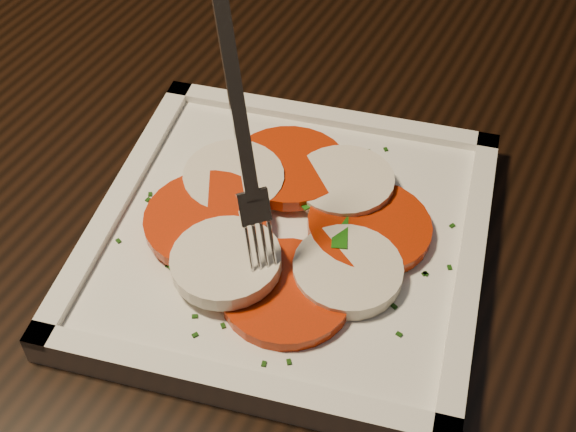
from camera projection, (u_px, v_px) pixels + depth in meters
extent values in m
cube|color=black|center=(249.00, 176.00, 0.60)|extent=(1.28, 0.92, 0.04)
cylinder|color=black|center=(60.00, 106.00, 1.25)|extent=(0.06, 0.06, 0.71)
cube|color=black|center=(358.00, 52.00, 1.18)|extent=(0.55, 0.55, 0.04)
cylinder|color=black|center=(199.00, 176.00, 1.35)|extent=(0.04, 0.04, 0.41)
cylinder|color=black|center=(363.00, 292.00, 1.18)|extent=(0.04, 0.04, 0.41)
cylinder|color=black|center=(338.00, 81.00, 1.53)|extent=(0.04, 0.04, 0.41)
cylinder|color=black|center=(498.00, 170.00, 1.36)|extent=(0.04, 0.04, 0.41)
cube|color=white|center=(288.00, 240.00, 0.52)|extent=(0.27, 0.27, 0.01)
cylinder|color=red|center=(287.00, 292.00, 0.47)|extent=(0.08, 0.08, 0.01)
cylinder|color=white|center=(348.00, 271.00, 0.48)|extent=(0.07, 0.07, 0.01)
cylinder|color=red|center=(369.00, 226.00, 0.51)|extent=(0.08, 0.08, 0.01)
cylinder|color=white|center=(344.00, 183.00, 0.53)|extent=(0.07, 0.07, 0.01)
cylinder|color=red|center=(289.00, 167.00, 0.54)|extent=(0.08, 0.08, 0.01)
cylinder|color=white|center=(234.00, 179.00, 0.53)|extent=(0.07, 0.07, 0.01)
cylinder|color=red|center=(206.00, 219.00, 0.50)|extent=(0.08, 0.08, 0.01)
cylinder|color=white|center=(226.00, 262.00, 0.48)|extent=(0.07, 0.07, 0.01)
cube|color=#1A5E10|center=(373.00, 194.00, 0.52)|extent=(0.02, 0.03, 0.00)
cube|color=#1A5E10|center=(247.00, 162.00, 0.54)|extent=(0.02, 0.03, 0.00)
cube|color=#1A5E10|center=(218.00, 225.00, 0.50)|extent=(0.03, 0.02, 0.00)
cube|color=#1A5E10|center=(201.00, 264.00, 0.48)|extent=(0.03, 0.04, 0.00)
cube|color=#1A5E10|center=(340.00, 229.00, 0.50)|extent=(0.02, 0.03, 0.00)
cube|color=#1A5E10|center=(325.00, 193.00, 0.52)|extent=(0.03, 0.04, 0.00)
cube|color=#12380A|center=(177.00, 204.00, 0.53)|extent=(0.00, 0.00, 0.00)
cube|color=#12380A|center=(368.00, 151.00, 0.56)|extent=(0.00, 0.00, 0.00)
cube|color=#12380A|center=(270.00, 141.00, 0.57)|extent=(0.00, 0.00, 0.00)
cube|color=#12380A|center=(450.00, 267.00, 0.49)|extent=(0.00, 0.00, 0.00)
cube|color=#12380A|center=(373.00, 166.00, 0.55)|extent=(0.00, 0.00, 0.00)
cube|color=#12380A|center=(386.00, 180.00, 0.54)|extent=(0.00, 0.00, 0.00)
cube|color=#12380A|center=(195.00, 335.00, 0.46)|extent=(0.00, 0.00, 0.00)
cube|color=#12380A|center=(386.00, 168.00, 0.55)|extent=(0.00, 0.00, 0.00)
cube|color=#12380A|center=(289.00, 362.00, 0.44)|extent=(0.00, 0.00, 0.00)
cube|color=#12380A|center=(148.00, 200.00, 0.53)|extent=(0.00, 0.00, 0.00)
cube|color=#12380A|center=(394.00, 306.00, 0.47)|extent=(0.00, 0.00, 0.00)
cube|color=#12380A|center=(118.00, 241.00, 0.51)|extent=(0.00, 0.00, 0.00)
cube|color=#12380A|center=(401.00, 206.00, 0.53)|extent=(0.00, 0.00, 0.00)
cube|color=#12380A|center=(247.00, 141.00, 0.57)|extent=(0.00, 0.00, 0.00)
cube|color=#12380A|center=(452.00, 226.00, 0.51)|extent=(0.00, 0.00, 0.00)
cube|color=#12380A|center=(264.00, 364.00, 0.44)|extent=(0.00, 0.00, 0.00)
cube|color=#12380A|center=(168.00, 266.00, 0.49)|extent=(0.00, 0.00, 0.00)
cube|color=#12380A|center=(292.00, 143.00, 0.57)|extent=(0.00, 0.00, 0.00)
cube|color=#12380A|center=(399.00, 334.00, 0.46)|extent=(0.00, 0.00, 0.00)
cube|color=#12380A|center=(410.00, 198.00, 0.53)|extent=(0.00, 0.00, 0.00)
cube|color=#12380A|center=(425.00, 274.00, 0.49)|extent=(0.00, 0.00, 0.00)
cube|color=#12380A|center=(320.00, 339.00, 0.45)|extent=(0.00, 0.00, 0.00)
cube|color=#12380A|center=(150.00, 194.00, 0.53)|extent=(0.00, 0.00, 0.00)
cube|color=#12380A|center=(195.00, 316.00, 0.46)|extent=(0.00, 0.00, 0.00)
cube|color=#12380A|center=(267.00, 338.00, 0.45)|extent=(0.00, 0.00, 0.00)
cube|color=#12380A|center=(425.00, 274.00, 0.49)|extent=(0.00, 0.00, 0.00)
cube|color=#12380A|center=(405.00, 270.00, 0.49)|extent=(0.00, 0.00, 0.00)
cube|color=#12380A|center=(223.00, 326.00, 0.46)|extent=(0.00, 0.00, 0.00)
cube|color=#12380A|center=(297.00, 344.00, 0.45)|extent=(0.00, 0.00, 0.00)
cube|color=#12380A|center=(386.00, 149.00, 0.56)|extent=(0.00, 0.00, 0.00)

